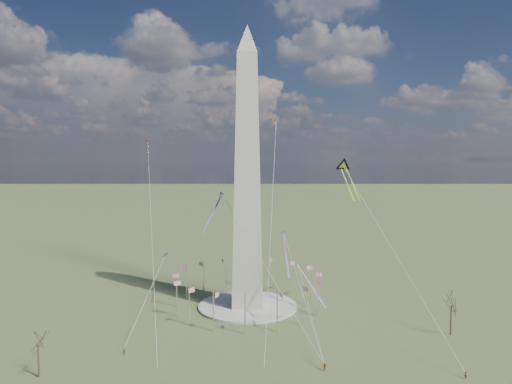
{
  "coord_description": "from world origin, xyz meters",
  "views": [
    {
      "loc": [
        5.29,
        -162.72,
        53.72
      ],
      "look_at": [
        3.02,
        0.0,
        42.07
      ],
      "focal_mm": 32.0,
      "sensor_mm": 36.0,
      "label": 1
    }
  ],
  "objects_px": {
    "tree_near": "(451,303)",
    "kite_delta_black": "(344,168)",
    "washington_monument": "(248,176)",
    "person_west": "(124,351)",
    "person_east": "(466,375)"
  },
  "relations": [
    {
      "from": "washington_monument",
      "to": "tree_near",
      "type": "bearing_deg",
      "value": -22.41
    },
    {
      "from": "washington_monument",
      "to": "kite_delta_black",
      "type": "distance_m",
      "value": 37.21
    },
    {
      "from": "washington_monument",
      "to": "tree_near",
      "type": "distance_m",
      "value": 77.99
    },
    {
      "from": "washington_monument",
      "to": "person_west",
      "type": "xyz_separation_m",
      "value": [
        -32.88,
        -40.77,
        -47.13
      ]
    },
    {
      "from": "person_east",
      "to": "person_west",
      "type": "height_order",
      "value": "person_east"
    },
    {
      "from": "tree_near",
      "to": "person_east",
      "type": "xyz_separation_m",
      "value": [
        -7.73,
        -27.8,
        -8.94
      ]
    },
    {
      "from": "washington_monument",
      "to": "person_east",
      "type": "distance_m",
      "value": 90.25
    },
    {
      "from": "kite_delta_black",
      "to": "washington_monument",
      "type": "bearing_deg",
      "value": 6.87
    },
    {
      "from": "washington_monument",
      "to": "person_west",
      "type": "relative_size",
      "value": 60.57
    },
    {
      "from": "tree_near",
      "to": "kite_delta_black",
      "type": "relative_size",
      "value": 0.77
    },
    {
      "from": "kite_delta_black",
      "to": "person_east",
      "type": "bearing_deg",
      "value": 99.73
    },
    {
      "from": "tree_near",
      "to": "person_east",
      "type": "distance_m",
      "value": 30.21
    },
    {
      "from": "person_east",
      "to": "kite_delta_black",
      "type": "height_order",
      "value": "kite_delta_black"
    },
    {
      "from": "tree_near",
      "to": "kite_delta_black",
      "type": "distance_m",
      "value": 60.02
    },
    {
      "from": "person_west",
      "to": "kite_delta_black",
      "type": "height_order",
      "value": "kite_delta_black"
    }
  ]
}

